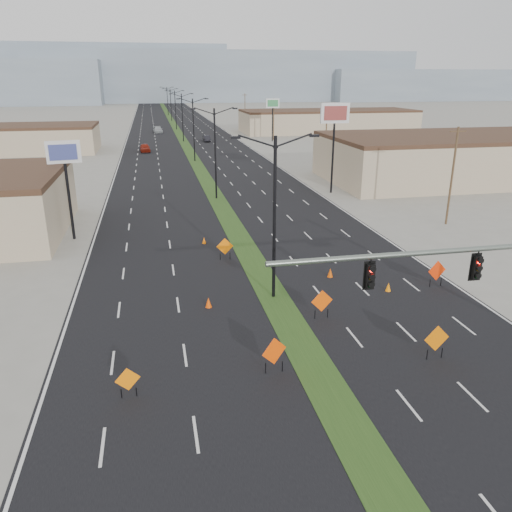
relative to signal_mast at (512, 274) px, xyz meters
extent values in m
plane|color=gray|center=(-8.56, -2.00, -4.79)|extent=(600.00, 600.00, 0.00)
cube|color=black|center=(-8.56, 98.00, -4.79)|extent=(25.00, 400.00, 0.02)
cube|color=#224017|center=(-8.56, 98.00, -4.79)|extent=(2.00, 400.00, 0.04)
cube|color=tan|center=(-40.56, 83.00, -2.54)|extent=(30.00, 14.00, 4.50)
cube|color=tan|center=(25.44, 43.00, -2.04)|extent=(36.00, 18.00, 5.50)
cube|color=tan|center=(29.44, 108.00, -2.29)|extent=(44.00, 16.00, 5.00)
cube|color=gray|center=(31.44, 298.00, 9.21)|extent=(220.00, 50.00, 28.00)
cube|color=gray|center=(171.44, 288.00, 4.21)|extent=(160.00, 50.00, 18.00)
cube|color=gray|center=(-38.56, 318.00, 11.21)|extent=(140.00, 50.00, 32.00)
cylinder|color=slate|center=(-3.36, 0.00, 1.31)|extent=(16.00, 0.24, 0.24)
cube|color=black|center=(-6.86, 0.00, 0.43)|extent=(0.50, 0.28, 1.30)
sphere|color=#FF0C05|center=(-6.86, -0.16, 0.78)|extent=(0.22, 0.22, 0.22)
cube|color=black|center=(-1.86, 0.00, 0.43)|extent=(0.50, 0.28, 1.30)
sphere|color=#FF0C05|center=(-1.86, -0.16, 0.78)|extent=(0.22, 0.22, 0.22)
cylinder|color=black|center=(-8.56, 10.00, 0.21)|extent=(0.20, 0.20, 10.00)
cube|color=black|center=(-10.86, 10.00, 5.16)|extent=(0.55, 0.24, 0.14)
cube|color=black|center=(-6.26, 10.00, 5.16)|extent=(0.55, 0.24, 0.14)
cylinder|color=black|center=(-8.56, 38.00, 0.21)|extent=(0.20, 0.20, 10.00)
cube|color=black|center=(-10.86, 38.00, 5.16)|extent=(0.55, 0.24, 0.14)
cube|color=black|center=(-6.26, 38.00, 5.16)|extent=(0.55, 0.24, 0.14)
cylinder|color=black|center=(-8.56, 66.00, 0.21)|extent=(0.20, 0.20, 10.00)
cube|color=black|center=(-10.86, 66.00, 5.16)|extent=(0.55, 0.24, 0.14)
cube|color=black|center=(-6.26, 66.00, 5.16)|extent=(0.55, 0.24, 0.14)
cylinder|color=black|center=(-8.56, 94.00, 0.21)|extent=(0.20, 0.20, 10.00)
cube|color=black|center=(-10.86, 94.00, 5.16)|extent=(0.55, 0.24, 0.14)
cube|color=black|center=(-6.26, 94.00, 5.16)|extent=(0.55, 0.24, 0.14)
cylinder|color=black|center=(-8.56, 122.00, 0.21)|extent=(0.20, 0.20, 10.00)
cube|color=black|center=(-10.86, 122.00, 5.16)|extent=(0.55, 0.24, 0.14)
cube|color=black|center=(-6.26, 122.00, 5.16)|extent=(0.55, 0.24, 0.14)
cylinder|color=black|center=(-8.56, 150.00, 0.21)|extent=(0.20, 0.20, 10.00)
cube|color=black|center=(-10.86, 150.00, 5.16)|extent=(0.55, 0.24, 0.14)
cube|color=black|center=(-6.26, 150.00, 5.16)|extent=(0.55, 0.24, 0.14)
cylinder|color=black|center=(-8.56, 178.00, 0.21)|extent=(0.20, 0.20, 10.00)
cube|color=black|center=(-10.86, 178.00, 5.16)|extent=(0.55, 0.24, 0.14)
cube|color=black|center=(-6.26, 178.00, 5.16)|extent=(0.55, 0.24, 0.14)
cylinder|color=#4C3823|center=(11.44, 23.00, -0.29)|extent=(0.20, 0.20, 9.00)
cube|color=#4C3823|center=(11.44, 23.00, 3.81)|extent=(1.60, 0.10, 0.10)
cylinder|color=#4C3823|center=(11.44, 58.00, -0.29)|extent=(0.20, 0.20, 9.00)
cube|color=#4C3823|center=(11.44, 58.00, 3.81)|extent=(1.60, 0.10, 0.10)
cylinder|color=#4C3823|center=(11.44, 93.00, -0.29)|extent=(0.20, 0.20, 9.00)
cube|color=#4C3823|center=(11.44, 93.00, 3.81)|extent=(1.60, 0.10, 0.10)
cylinder|color=#4C3823|center=(11.44, 128.00, -0.29)|extent=(0.20, 0.20, 9.00)
cube|color=#4C3823|center=(11.44, 128.00, 3.81)|extent=(1.60, 0.10, 0.10)
imported|color=maroon|center=(-16.72, 79.00, -4.03)|extent=(2.07, 4.55, 1.51)
imported|color=black|center=(-3.60, 92.92, -4.15)|extent=(1.42, 3.91, 1.28)
imported|color=#A5AAAE|center=(-13.63, 113.44, -4.03)|extent=(2.41, 5.37, 1.53)
cube|color=orange|center=(-17.17, 1.00, -3.89)|extent=(1.07, 0.26, 1.09)
cylinder|color=black|center=(-17.48, 1.00, -4.57)|extent=(0.05, 0.05, 0.45)
cylinder|color=black|center=(-16.85, 1.00, -4.57)|extent=(0.05, 0.05, 0.45)
cube|color=#FC4705|center=(-10.56, 1.60, -3.64)|extent=(1.28, 0.60, 1.38)
cylinder|color=black|center=(-10.96, 1.60, -4.50)|extent=(0.05, 0.05, 0.57)
cylinder|color=black|center=(-10.15, 1.60, -4.50)|extent=(0.05, 0.05, 0.57)
cube|color=orange|center=(-10.56, 17.44, -3.72)|extent=(1.29, 0.05, 1.29)
cylinder|color=black|center=(-10.93, 17.44, -4.52)|extent=(0.05, 0.05, 0.54)
cylinder|color=black|center=(-10.18, 17.44, -4.52)|extent=(0.05, 0.05, 0.54)
cube|color=#F84F05|center=(-6.56, 6.53, -3.69)|extent=(1.32, 0.17, 1.32)
cylinder|color=black|center=(-6.94, 6.53, -4.52)|extent=(0.05, 0.05, 0.55)
cylinder|color=black|center=(-6.17, 6.53, -4.52)|extent=(0.05, 0.05, 0.55)
cube|color=orange|center=(-2.52, 1.19, -3.66)|extent=(1.36, 0.14, 1.36)
cylinder|color=black|center=(-2.92, 1.19, -4.51)|extent=(0.05, 0.05, 0.57)
cylinder|color=black|center=(-2.12, 1.19, -4.51)|extent=(0.05, 0.05, 0.57)
cube|color=red|center=(2.37, 9.43, -3.65)|extent=(1.36, 0.24, 1.37)
cylinder|color=black|center=(1.97, 9.43, -4.51)|extent=(0.05, 0.05, 0.57)
cylinder|color=black|center=(2.77, 9.43, -4.51)|extent=(0.05, 0.05, 0.57)
cone|color=#F34A05|center=(-12.76, 9.30, -4.47)|extent=(0.45, 0.45, 0.65)
cone|color=#D94A04|center=(-3.91, 12.44, -4.46)|extent=(0.52, 0.52, 0.66)
cone|color=orange|center=(-1.04, 9.35, -4.49)|extent=(0.45, 0.45, 0.60)
cone|color=#FF6B05|center=(-11.72, 21.66, -4.52)|extent=(0.43, 0.43, 0.55)
cylinder|color=black|center=(-22.56, 25.29, -1.36)|extent=(0.24, 0.24, 6.87)
cube|color=white|center=(-22.56, 25.29, 2.62)|extent=(2.73, 0.85, 1.81)
cube|color=#39438A|center=(-22.56, 25.09, 2.62)|extent=(2.14, 0.45, 1.27)
cylinder|color=black|center=(5.44, 38.34, -0.49)|extent=(0.24, 0.24, 8.61)
cube|color=white|center=(5.44, 38.34, 4.50)|extent=(3.40, 0.40, 2.27)
cube|color=maroon|center=(5.44, 38.14, 4.50)|extent=(2.72, 0.09, 1.59)
cylinder|color=black|center=(10.57, 90.48, -1.08)|extent=(0.24, 0.24, 7.43)
cube|color=white|center=(10.57, 90.48, 3.22)|extent=(2.94, 0.43, 1.95)
cube|color=#378B4E|center=(10.57, 90.28, 3.22)|extent=(2.35, 0.11, 1.37)
camera|label=1|loc=(-15.48, -18.07, 8.28)|focal=35.00mm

